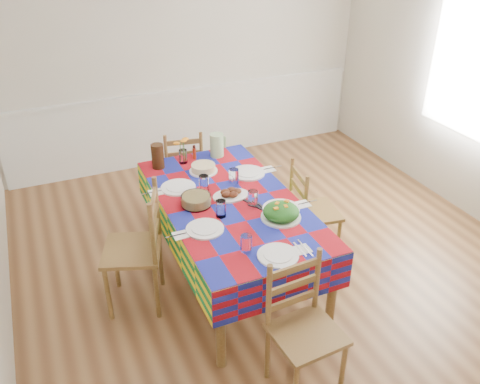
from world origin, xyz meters
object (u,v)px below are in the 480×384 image
Objects in this scene: dining_table at (230,210)px; meat_platter at (231,194)px; chair_far at (184,171)px; chair_right at (311,212)px; chair_near at (303,329)px; chair_left at (138,250)px; tea_pitcher at (158,156)px; green_pitcher at (217,145)px.

meat_platter is at bearing 61.92° from dining_table.
chair_right is at bearing 133.70° from chair_far.
chair_left is (-0.78, 1.22, 0.04)m from chair_near.
tea_pitcher is (-0.40, 0.75, 0.09)m from meat_platter.
chair_near reaches higher than meat_platter.
tea_pitcher is at bearing 63.78° from chair_right.
chair_right is (0.79, 1.24, -0.02)m from chair_near.
chair_far is 0.88× the size of chair_left.
tea_pitcher is 0.70m from chair_far.
chair_right is (0.75, -0.06, -0.33)m from meat_platter.
chair_right is at bearing -55.10° from green_pitcher.
tea_pitcher reaches higher than chair_far.
chair_far is at bearing 168.14° from chair_left.
chair_right is at bearing 53.71° from chair_near.
chair_left reaches higher than meat_platter.
tea_pitcher is at bearing -178.07° from green_pitcher.
dining_table is 1.25m from chair_near.
chair_right is at bearing 0.47° from dining_table.
chair_left is at bearing -178.81° from dining_table.
green_pitcher is at bearing 43.55° from chair_right.
chair_left is at bearing -174.50° from meat_platter.
green_pitcher reaches higher than chair_far.
dining_table is at bearing -118.08° from meat_platter.
chair_near is (-0.00, -1.24, -0.21)m from dining_table.
meat_platter is 0.79m from green_pitcher.
chair_far is at bearing 118.08° from green_pitcher.
green_pitcher is 1.09m from chair_right.
green_pitcher is at bearing 75.72° from dining_table.
chair_far is 0.99× the size of chair_right.
dining_table is 1.88× the size of chair_left.
chair_far is at bearing 50.07° from tea_pitcher.
chair_left is (-0.82, -0.08, -0.27)m from meat_platter.
dining_table is 2.11× the size of chair_right.
dining_table is at bearing -65.55° from tea_pitcher.
chair_near is at bearing -91.60° from meat_platter.
chair_far is (-0.01, 2.48, -0.02)m from chair_near.
chair_left is at bearing 99.48° from chair_right.
tea_pitcher is 0.22× the size of chair_left.
chair_far is (-0.22, 0.41, -0.42)m from green_pitcher.
meat_platter is at bearing -103.05° from green_pitcher.
chair_far reaches higher than meat_platter.
meat_platter is (0.03, 0.06, 0.11)m from dining_table.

